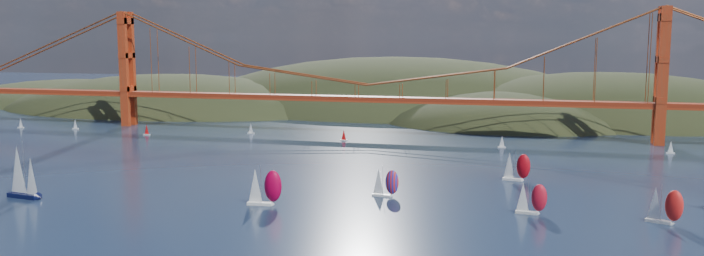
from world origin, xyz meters
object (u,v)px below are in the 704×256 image
Objects in this scene: sloop_navy at (22,173)px; racer_0 at (264,186)px; racer_3 at (516,166)px; racer_rwb at (385,182)px; racer_2 at (664,205)px; racer_1 at (531,198)px.

racer_0 is at bearing 16.15° from sloop_navy.
racer_3 reaches higher than racer_rwb.
racer_3 is at bearing 33.07° from racer_0.
racer_0 reaches higher than racer_rwb.
racer_2 is 52.97m from racer_3.
racer_1 reaches higher than racer_rwb.
sloop_navy reaches higher than racer_3.
sloop_navy is 97.25m from racer_rwb.
racer_2 is 1.10× the size of racer_rwb.
racer_1 is (131.83, 16.70, -2.80)m from sloop_navy.
racer_1 is 39.66m from racer_3.
racer_3 is (-34.15, 40.50, 0.03)m from racer_2.
racer_1 is 0.92× the size of racer_3.
sloop_navy reaches higher than racer_0.
racer_rwb is (28.00, 17.24, -0.93)m from racer_0.
sloop_navy is 1.49× the size of racer_0.
racer_2 reaches higher than racer_1.
racer_3 is 1.10× the size of racer_rwb.
racer_2 is at bearing 14.33° from sloop_navy.
racer_1 is at bearing 16.03° from sloop_navy.
racer_1 is at bearing 2.50° from racer_0.
sloop_navy is 1.66× the size of racer_3.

